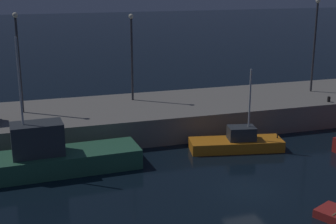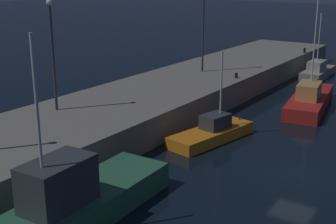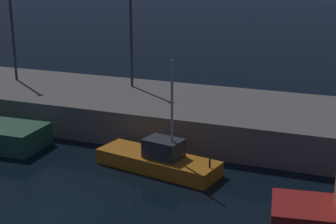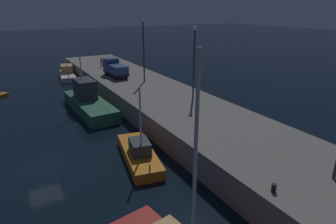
{
  "view_description": "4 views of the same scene",
  "coord_description": "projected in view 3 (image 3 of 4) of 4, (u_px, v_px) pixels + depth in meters",
  "views": [
    {
      "loc": [
        -13.49,
        -25.93,
        13.35
      ],
      "look_at": [
        -2.07,
        10.76,
        2.56
      ],
      "focal_mm": 51.97,
      "sensor_mm": 36.0,
      "label": 1
    },
    {
      "loc": [
        -26.06,
        -8.39,
        11.93
      ],
      "look_at": [
        -1.3,
        8.52,
        2.9
      ],
      "focal_mm": 50.1,
      "sensor_mm": 36.0,
      "label": 2
    },
    {
      "loc": [
        13.06,
        -17.56,
        11.34
      ],
      "look_at": [
        1.91,
        10.35,
        2.53
      ],
      "focal_mm": 53.9,
      "sensor_mm": 36.0,
      "label": 3
    },
    {
      "loc": [
        22.31,
        -1.23,
        11.98
      ],
      "look_at": [
        0.46,
        11.17,
        2.88
      ],
      "focal_mm": 31.13,
      "sensor_mm": 36.0,
      "label": 4
    }
  ],
  "objects": [
    {
      "name": "lamp_post_west",
      "position": [
        12.0,
        20.0,
        39.94
      ],
      "size": [
        0.44,
        0.44,
        8.28
      ],
      "color": "#38383D",
      "rests_on": "pier_quay"
    },
    {
      "name": "ground_plane",
      "position": [
        48.0,
        218.0,
        23.49
      ],
      "size": [
        320.0,
        320.0,
        0.0
      ],
      "primitive_type": "plane",
      "color": "black"
    },
    {
      "name": "fishing_trawler_red",
      "position": [
        159.0,
        159.0,
        28.85
      ],
      "size": [
        7.61,
        3.6,
        6.49
      ],
      "color": "orange",
      "rests_on": "ground"
    },
    {
      "name": "lamp_post_east",
      "position": [
        131.0,
        27.0,
        37.76
      ],
      "size": [
        0.44,
        0.44,
        7.85
      ],
      "color": "#38383D",
      "rests_on": "pier_quay"
    },
    {
      "name": "pier_quay",
      "position": [
        165.0,
        113.0,
        36.14
      ],
      "size": [
        78.01,
        9.56,
        2.27
      ],
      "color": "gray",
      "rests_on": "ground"
    }
  ]
}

